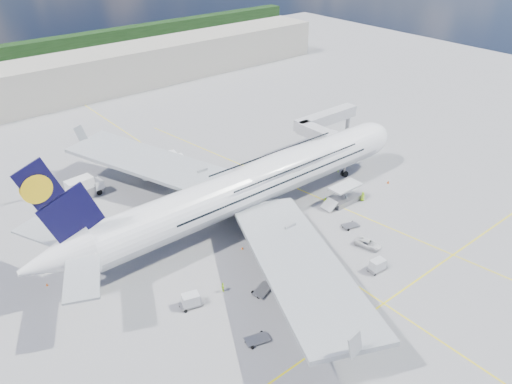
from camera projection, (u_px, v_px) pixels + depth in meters
ground at (290, 241)px, 85.73m from camera, size 300.00×300.00×0.00m
taxi_line_main at (290, 241)px, 85.73m from camera, size 0.25×220.00×0.01m
taxi_line_cross at (384, 303)px, 72.36m from camera, size 120.00×0.25×0.01m
taxi_line_diag at (307, 193)px, 100.12m from camera, size 14.16×99.06×0.01m
airliner at (254, 184)px, 89.12m from camera, size 77.26×79.15×23.71m
jet_bridge at (325, 126)px, 112.71m from camera, size 18.80×12.10×8.50m
cargo_loader at (344, 197)px, 96.30m from camera, size 8.53×3.20×3.67m
terminal at (70, 78)px, 146.23m from camera, size 180.00×16.00×12.00m
tree_line at (125, 38)px, 199.33m from camera, size 160.00×6.00×8.00m
dolly_row_a at (257, 339)px, 65.93m from camera, size 3.62×2.63×0.48m
dolly_row_b at (291, 288)px, 73.92m from camera, size 2.86×1.89×1.67m
dolly_row_c at (263, 290)px, 74.33m from camera, size 3.86×2.94×0.50m
dolly_back at (191, 300)px, 71.35m from camera, size 3.66×2.62×2.09m
dolly_nose_far at (377, 265)px, 78.38m from camera, size 3.29×1.96×1.99m
dolly_nose_near at (351, 225)px, 89.36m from camera, size 3.42×2.48×0.45m
baggage_tug at (301, 279)px, 75.97m from camera, size 2.78×1.68×1.62m
catering_truck_inner at (168, 163)px, 106.83m from camera, size 7.88×4.10×4.48m
catering_truck_outer at (84, 188)px, 97.75m from camera, size 7.28×3.22×4.25m
service_van at (368, 244)px, 84.09m from camera, size 3.21×4.91×1.25m
crew_nose at (339, 169)px, 107.40m from camera, size 0.75×0.60×1.79m
crew_loader at (326, 202)px, 95.31m from camera, size 1.07×1.10×1.78m
crew_wing at (223, 287)px, 74.22m from camera, size 0.70×1.01×1.60m
crew_van at (363, 196)px, 97.01m from camera, size 1.09×1.09×1.91m
crew_tug at (291, 271)px, 77.63m from camera, size 1.11×0.77×1.57m
cone_nose at (388, 182)px, 103.45m from camera, size 0.49×0.49×0.62m
cone_wing_left_inner at (186, 184)px, 102.94m from camera, size 0.41×0.41×0.52m
cone_wing_left_outer at (163, 181)px, 103.76m from camera, size 0.49×0.49×0.62m
cone_wing_right_inner at (242, 248)px, 83.68m from camera, size 0.40×0.40×0.51m
cone_wing_right_outer at (327, 306)px, 71.45m from camera, size 0.45×0.45×0.57m
cone_tail at (47, 284)px, 75.64m from camera, size 0.37×0.37×0.48m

